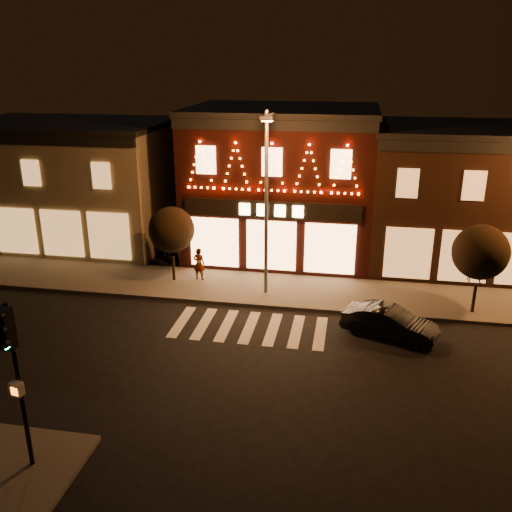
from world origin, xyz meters
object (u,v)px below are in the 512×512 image
(dark_sedan, at_px, (390,323))
(pedestrian, at_px, (199,264))
(traffic_signal_near, at_px, (12,357))
(streetlamp_mid, at_px, (266,191))

(dark_sedan, bearing_deg, pedestrian, 85.58)
(dark_sedan, distance_m, pedestrian, 10.20)
(traffic_signal_near, xyz_separation_m, streetlamp_mid, (4.47, 12.88, 1.54))
(streetlamp_mid, height_order, dark_sedan, streetlamp_mid)
(traffic_signal_near, distance_m, dark_sedan, 14.38)
(traffic_signal_near, relative_size, pedestrian, 2.93)
(pedestrian, bearing_deg, dark_sedan, 162.42)
(traffic_signal_near, xyz_separation_m, dark_sedan, (10.09, 9.81, -2.98))
(traffic_signal_near, bearing_deg, streetlamp_mid, 83.50)
(streetlamp_mid, bearing_deg, traffic_signal_near, -99.38)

